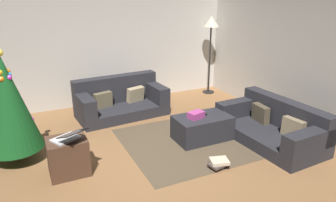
{
  "coord_description": "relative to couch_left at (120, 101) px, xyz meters",
  "views": [
    {
      "loc": [
        -1.4,
        -3.58,
        2.4
      ],
      "look_at": [
        0.61,
        0.64,
        0.75
      ],
      "focal_mm": 33.73,
      "sensor_mm": 36.0,
      "label": 1
    }
  ],
  "objects": [
    {
      "name": "ground_plane",
      "position": [
        -0.3,
        -2.25,
        -0.29
      ],
      "size": [
        6.4,
        6.4,
        0.0
      ],
      "primitive_type": "plane",
      "color": "brown"
    },
    {
      "name": "rear_partition",
      "position": [
        -0.3,
        0.89,
        1.01
      ],
      "size": [
        6.4,
        0.12,
        2.6
      ],
      "primitive_type": "cube",
      "color": "beige",
      "rests_on": "ground_plane"
    },
    {
      "name": "corner_partition",
      "position": [
        2.84,
        -2.25,
        1.01
      ],
      "size": [
        0.12,
        6.4,
        2.6
      ],
      "primitive_type": "cube",
      "color": "beige",
      "rests_on": "ground_plane"
    },
    {
      "name": "couch_left",
      "position": [
        0.0,
        0.0,
        0.0
      ],
      "size": [
        1.8,
        0.99,
        0.76
      ],
      "rotation": [
        0.0,
        0.0,
        3.22
      ],
      "color": "#26262B",
      "rests_on": "ground_plane"
    },
    {
      "name": "couch_right",
      "position": [
        1.95,
        -2.25,
        -0.03
      ],
      "size": [
        1.01,
        1.82,
        0.67
      ],
      "rotation": [
        0.0,
        0.0,
        1.63
      ],
      "color": "#26262B",
      "rests_on": "ground_plane"
    },
    {
      "name": "ottoman",
      "position": [
        0.91,
        -1.69,
        -0.09
      ],
      "size": [
        0.93,
        0.56,
        0.41
      ],
      "primitive_type": "cube",
      "color": "#26262B",
      "rests_on": "ground_plane"
    },
    {
      "name": "gift_box",
      "position": [
        0.78,
        -1.69,
        0.17
      ],
      "size": [
        0.29,
        0.23,
        0.11
      ],
      "primitive_type": "cube",
      "rotation": [
        0.0,
        0.0,
        0.26
      ],
      "color": "#B23F8C",
      "rests_on": "ottoman"
    },
    {
      "name": "tv_remote",
      "position": [
        0.98,
        -1.59,
        0.13
      ],
      "size": [
        0.07,
        0.16,
        0.02
      ],
      "primitive_type": "cube",
      "rotation": [
        0.0,
        0.0,
        0.12
      ],
      "color": "black",
      "rests_on": "ottoman"
    },
    {
      "name": "christmas_tree",
      "position": [
        -1.94,
        -1.11,
        0.6
      ],
      "size": [
        0.8,
        0.8,
        1.66
      ],
      "color": "brown",
      "rests_on": "ground_plane"
    },
    {
      "name": "side_table",
      "position": [
        -1.3,
        -1.82,
        -0.03
      ],
      "size": [
        0.52,
        0.44,
        0.52
      ],
      "primitive_type": "cube",
      "color": "#4C3323",
      "rests_on": "ground_plane"
    },
    {
      "name": "laptop",
      "position": [
        -1.27,
        -1.87,
        0.28
      ],
      "size": [
        0.5,
        0.53,
        0.19
      ],
      "color": "silver",
      "rests_on": "side_table"
    },
    {
      "name": "book_stack",
      "position": [
        0.64,
        -2.59,
        -0.22
      ],
      "size": [
        0.31,
        0.27,
        0.13
      ],
      "color": "#4C423D",
      "rests_on": "ground_plane"
    },
    {
      "name": "corner_lamp",
      "position": [
        2.4,
        0.46,
        1.28
      ],
      "size": [
        0.36,
        0.36,
        1.84
      ],
      "color": "black",
      "rests_on": "ground_plane"
    },
    {
      "name": "area_rug",
      "position": [
        0.91,
        -1.69,
        -0.29
      ],
      "size": [
        2.6,
        2.0,
        0.01
      ],
      "primitive_type": "cube",
      "color": "brown",
      "rests_on": "ground_plane"
    }
  ]
}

